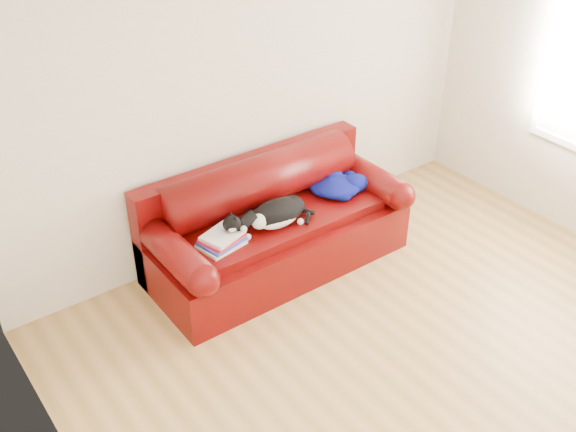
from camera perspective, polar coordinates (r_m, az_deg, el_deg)
name	(u,v)px	position (r m, az deg, el deg)	size (l,w,h in m)	color
ground	(421,361)	(4.86, 11.20, -11.92)	(4.50, 4.50, 0.00)	olive
room_shell	(466,138)	(3.99, 14.81, 6.37)	(4.52, 4.02, 2.61)	beige
sofa_base	(278,241)	(5.48, -0.89, -2.11)	(2.10, 0.90, 0.50)	#3B0302
sofa_back	(260,196)	(5.48, -2.40, 1.68)	(2.10, 1.01, 0.88)	#3B0302
book_stack	(222,240)	(4.97, -5.62, -2.01)	(0.35, 0.30, 0.10)	beige
cat	(277,214)	(5.15, -0.90, 0.20)	(0.68, 0.27, 0.25)	black
blanket	(339,185)	(5.60, 4.35, 2.62)	(0.47, 0.38, 0.15)	#021347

